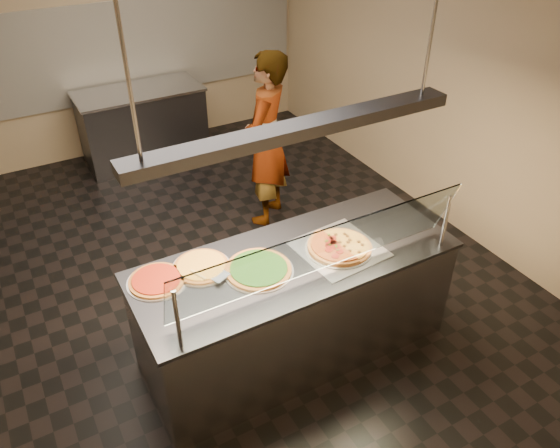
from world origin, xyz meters
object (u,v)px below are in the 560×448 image
pizza_spinach (258,269)px  heat_lamp_housing (298,130)px  pizza_spatula (207,275)px  half_pizza_pepperoni (326,250)px  prep_table (143,125)px  half_pizza_sausage (352,242)px  pizza_cheese (201,266)px  pizza_tomato (156,280)px  sneeze_guard (323,251)px  worker (266,140)px  serving_counter (295,305)px  perforated_tray (339,248)px

pizza_spinach → heat_lamp_housing: (0.30, -0.00, 1.00)m
pizza_spinach → pizza_spatula: (-0.35, 0.10, 0.01)m
half_pizza_pepperoni → prep_table: size_ratio=0.32×
half_pizza_sausage → pizza_cheese: size_ratio=1.17×
pizza_spinach → heat_lamp_housing: bearing=-0.9°
half_pizza_pepperoni → pizza_cheese: (-0.87, 0.30, -0.02)m
pizza_cheese → pizza_spatula: bearing=-94.1°
pizza_cheese → pizza_tomato: bearing=179.0°
sneeze_guard → worker: bearing=71.4°
serving_counter → half_pizza_pepperoni: (0.22, -0.06, 0.50)m
half_pizza_sausage → heat_lamp_housing: (-0.45, 0.06, 0.99)m
pizza_tomato → worker: worker is taller
pizza_spinach → prep_table: (0.30, 3.85, -0.48)m
pizza_spinach → pizza_cheese: 0.41m
half_pizza_pepperoni → pizza_spatula: bearing=169.0°
sneeze_guard → perforated_tray: size_ratio=3.50×
sneeze_guard → perforated_tray: (0.34, 0.28, -0.29)m
serving_counter → half_pizza_sausage: bearing=-8.1°
pizza_cheese → worker: (1.37, 1.59, -0.02)m
sneeze_guard → half_pizza_sausage: 0.60m
pizza_spinach → heat_lamp_housing: heat_lamp_housing is taller
pizza_cheese → heat_lamp_housing: (0.64, -0.23, 1.01)m
worker → heat_lamp_housing: size_ratio=0.81×
pizza_cheese → prep_table: bearing=79.9°
serving_counter → perforated_tray: bearing=-10.8°
sneeze_guard → perforated_tray: sneeze_guard is taller
sneeze_guard → prep_table: (-0.00, 4.19, -0.76)m
worker → prep_table: bearing=-112.5°
pizza_spinach → heat_lamp_housing: size_ratio=0.22×
serving_counter → sneeze_guard: size_ratio=1.11×
sneeze_guard → half_pizza_pepperoni: size_ratio=4.39×
half_pizza_sausage → worker: size_ratio=0.27×
half_pizza_pepperoni → prep_table: half_pizza_pepperoni is taller
perforated_tray → heat_lamp_housing: 1.07m
half_pizza_sausage → prep_table: half_pizza_sausage is taller
worker → pizza_spatula: bearing=8.8°
pizza_spatula → pizza_tomato: bearing=157.5°
sneeze_guard → heat_lamp_housing: bearing=90.0°
half_pizza_pepperoni → pizza_spatula: half_pizza_pepperoni is taller
prep_table → worker: size_ratio=0.84×
pizza_cheese → prep_table: pizza_cheese is taller
heat_lamp_housing → pizza_spatula: bearing=170.8°
sneeze_guard → half_pizza_pepperoni: bearing=51.3°
half_pizza_sausage → pizza_spinach: half_pizza_sausage is taller
perforated_tray → pizza_cheese: (-0.98, 0.30, 0.01)m
half_pizza_sausage → pizza_spatula: bearing=171.2°
serving_counter → prep_table: 3.85m
perforated_tray → pizza_tomato: (-1.31, 0.30, 0.01)m
pizza_spinach → pizza_spatula: pizza_spatula is taller
prep_table → heat_lamp_housing: size_ratio=0.68×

